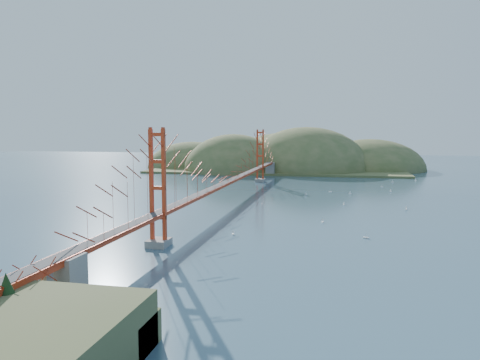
% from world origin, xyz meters
% --- Properties ---
extents(ground, '(320.00, 320.00, 0.00)m').
position_xyz_m(ground, '(0.00, 0.00, 0.00)').
color(ground, '#335166').
rests_on(ground, ground).
extents(bridge, '(2.20, 94.40, 12.00)m').
position_xyz_m(bridge, '(0.00, 0.18, 7.01)').
color(bridge, gray).
rests_on(bridge, ground).
extents(approach_viaduct, '(1.40, 12.00, 3.38)m').
position_xyz_m(approach_viaduct, '(0.00, -51.91, 2.55)').
color(approach_viaduct, '#A92B12').
rests_on(approach_viaduct, ground).
extents(promontory, '(9.00, 6.00, 0.24)m').
position_xyz_m(promontory, '(0.00, -48.50, 0.12)').
color(promontory, '#59544C').
rests_on(promontory, ground).
extents(fort, '(3.70, 2.30, 1.75)m').
position_xyz_m(fort, '(0.40, -47.80, 0.67)').
color(fort, brown).
rests_on(fort, ground).
extents(far_headlands, '(84.00, 58.00, 25.00)m').
position_xyz_m(far_headlands, '(2.21, 68.52, 0.00)').
color(far_headlands, olive).
rests_on(far_headlands, ground).
extents(sailboat_12, '(0.49, 0.41, 0.57)m').
position_xyz_m(sailboat_12, '(25.87, 25.42, 0.14)').
color(sailboat_12, white).
rests_on(sailboat_12, ground).
extents(sailboat_0, '(0.47, 0.51, 0.58)m').
position_xyz_m(sailboat_0, '(18.11, 0.60, 0.14)').
color(sailboat_0, white).
rests_on(sailboat_0, ground).
extents(sailboat_8, '(0.60, 0.60, 0.62)m').
position_xyz_m(sailboat_8, '(26.79, 18.03, 0.14)').
color(sailboat_8, white).
rests_on(sailboat_8, ground).
extents(sailboat_10, '(0.54, 0.54, 0.61)m').
position_xyz_m(sailboat_10, '(6.00, -23.38, 0.14)').
color(sailboat_10, white).
rests_on(sailboat_10, ground).
extents(sailboat_1, '(0.60, 0.60, 0.63)m').
position_xyz_m(sailboat_1, '(19.29, 13.44, 0.14)').
color(sailboat_1, white).
rests_on(sailboat_1, ground).
extents(sailboat_7, '(0.59, 0.59, 0.64)m').
position_xyz_m(sailboat_7, '(28.91, 35.20, 0.15)').
color(sailboat_7, white).
rests_on(sailboat_7, ground).
extents(sailboat_16, '(0.57, 0.57, 0.60)m').
position_xyz_m(sailboat_16, '(11.57, 10.38, 0.14)').
color(sailboat_16, white).
rests_on(sailboat_16, ground).
extents(sailboat_14, '(0.58, 0.59, 0.66)m').
position_xyz_m(sailboat_14, '(26.88, -2.40, 0.15)').
color(sailboat_14, white).
rests_on(sailboat_14, ground).
extents(sailboat_3, '(0.58, 0.46, 0.68)m').
position_xyz_m(sailboat_3, '(15.74, 15.42, 0.15)').
color(sailboat_3, white).
rests_on(sailboat_3, ground).
extents(sailboat_15, '(0.58, 0.58, 0.65)m').
position_xyz_m(sailboat_15, '(34.55, 40.41, 0.15)').
color(sailboat_15, white).
rests_on(sailboat_15, ground).
extents(sailboat_2, '(0.64, 0.64, 0.72)m').
position_xyz_m(sailboat_2, '(20.22, -22.17, 0.16)').
color(sailboat_2, white).
rests_on(sailboat_2, ground).
extents(sailboat_6, '(0.54, 0.56, 0.63)m').
position_xyz_m(sailboat_6, '(15.41, -14.29, 0.14)').
color(sailboat_6, white).
rests_on(sailboat_6, ground).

